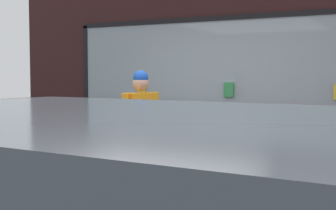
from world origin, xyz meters
The scene contains 6 objects.
ground_plane centered at (0.00, 0.00, 0.00)m, with size 40.00×40.00×0.00m, color #38383A.
shopfront_facade centered at (0.06, 2.39, 1.74)m, with size 8.10×0.29×3.52m.
display_table_left centered at (-1.57, 0.92, 0.73)m, with size 2.68×0.68×0.91m.
display_table_right centered at (1.57, 0.92, 0.77)m, with size 2.68×0.73×0.96m.
person_browsing centered at (-0.25, 0.30, 0.93)m, with size 0.31×0.63×1.60m.
small_dog centered at (-0.69, 0.00, 0.30)m, with size 0.34×0.54×0.44m.
Camera 1 is at (2.81, -4.83, 1.55)m, focal length 50.00 mm.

